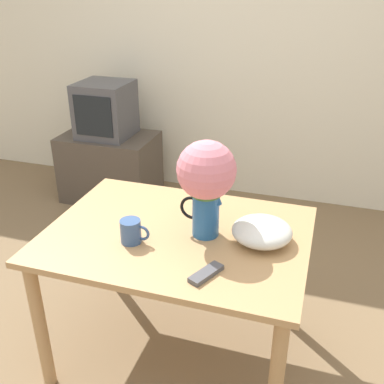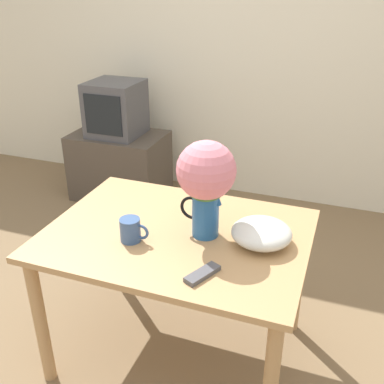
% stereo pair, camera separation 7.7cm
% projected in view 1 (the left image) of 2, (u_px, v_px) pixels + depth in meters
% --- Properties ---
extents(ground_plane, '(12.00, 12.00, 0.00)m').
position_uv_depth(ground_plane, '(150.00, 344.00, 2.41)').
color(ground_plane, '#7F6647').
extents(wall_back, '(8.00, 0.05, 2.60)m').
position_uv_depth(wall_back, '(240.00, 42.00, 3.56)').
color(wall_back, '#EDE5CC').
rests_on(wall_back, ground_plane).
extents(table, '(1.19, 0.88, 0.73)m').
position_uv_depth(table, '(177.00, 251.00, 2.10)').
color(table, tan).
rests_on(table, ground_plane).
extents(flower_vase, '(0.26, 0.26, 0.44)m').
position_uv_depth(flower_vase, '(206.00, 178.00, 1.91)').
color(flower_vase, '#235B9E').
rests_on(flower_vase, table).
extents(coffee_mug, '(0.13, 0.09, 0.11)m').
position_uv_depth(coffee_mug, '(132.00, 231.00, 1.95)').
color(coffee_mug, '#385689').
rests_on(coffee_mug, table).
extents(white_bowl, '(0.27, 0.27, 0.10)m').
position_uv_depth(white_bowl, '(262.00, 231.00, 1.96)').
color(white_bowl, silver).
rests_on(white_bowl, table).
extents(remote_control, '(0.11, 0.17, 0.02)m').
position_uv_depth(remote_control, '(206.00, 273.00, 1.75)').
color(remote_control, '#4C4C51').
rests_on(remote_control, table).
extents(tv_stand, '(0.78, 0.51, 0.57)m').
position_uv_depth(tv_stand, '(111.00, 167.00, 3.87)').
color(tv_stand, '#4C4238').
rests_on(tv_stand, ground_plane).
extents(tv_set, '(0.41, 0.42, 0.44)m').
position_uv_depth(tv_set, '(105.00, 110.00, 3.65)').
color(tv_set, '#4C4C51').
rests_on(tv_set, tv_stand).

